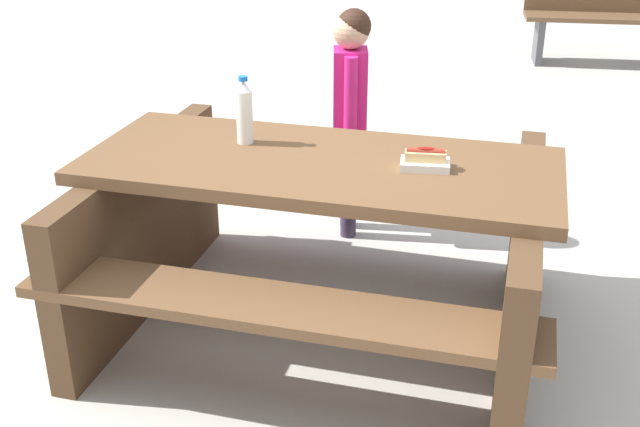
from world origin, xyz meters
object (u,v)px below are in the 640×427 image
object	(u,v)px
child_in_coat	(350,95)
park_bench_mid	(608,14)
picnic_table	(320,232)
hotdog_tray	(425,160)
soda_bottle	(244,112)

from	to	relation	value
child_in_coat	park_bench_mid	bearing A→B (deg)	73.71
picnic_table	hotdog_tray	bearing A→B (deg)	5.46
soda_bottle	park_bench_mid	xyz separation A→B (m)	(1.42, 5.04, -0.43)
park_bench_mid	child_in_coat	bearing A→B (deg)	-106.29
picnic_table	soda_bottle	bearing A→B (deg)	165.82
soda_bottle	park_bench_mid	distance (m)	5.25
child_in_coat	hotdog_tray	bearing A→B (deg)	-58.22
picnic_table	park_bench_mid	xyz separation A→B (m)	(1.07, 5.12, 0.00)
hotdog_tray	child_in_coat	world-z (taller)	child_in_coat
soda_bottle	hotdog_tray	distance (m)	0.75
picnic_table	hotdog_tray	size ratio (longest dim) A/B	9.52
soda_bottle	child_in_coat	world-z (taller)	child_in_coat
child_in_coat	park_bench_mid	xyz separation A→B (m)	(1.23, 4.20, -0.28)
soda_bottle	park_bench_mid	bearing A→B (deg)	74.28
hotdog_tray	picnic_table	bearing A→B (deg)	-174.54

